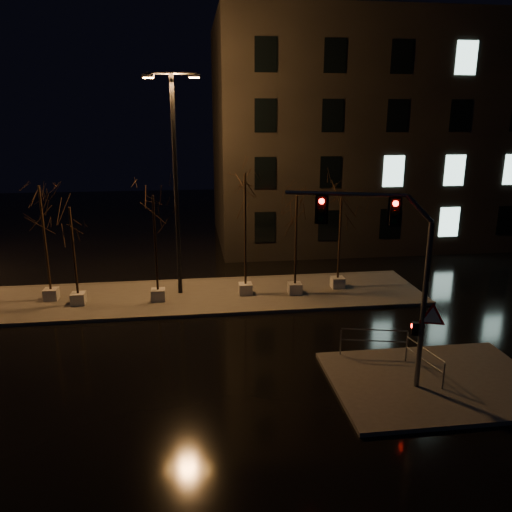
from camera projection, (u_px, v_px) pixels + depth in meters
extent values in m
plane|color=black|center=(208.00, 351.00, 19.23)|extent=(90.00, 90.00, 0.00)
cube|color=#4A4842|center=(204.00, 296.00, 24.94)|extent=(22.00, 5.00, 0.15)
cube|color=#4A4842|center=(435.00, 382.00, 16.82)|extent=(7.00, 5.00, 0.15)
cube|color=black|center=(389.00, 135.00, 36.18)|extent=(25.00, 12.00, 15.00)
cube|color=#B6B4AA|center=(51.00, 294.00, 24.17)|extent=(0.65, 0.65, 0.55)
cylinder|color=black|center=(45.00, 239.00, 23.43)|extent=(0.11, 0.11, 5.00)
cube|color=#B6B4AA|center=(78.00, 298.00, 23.60)|extent=(0.65, 0.65, 0.55)
cylinder|color=black|center=(74.00, 251.00, 22.97)|extent=(0.11, 0.11, 4.10)
cube|color=#B6B4AA|center=(158.00, 295.00, 24.11)|extent=(0.65, 0.65, 0.55)
cylinder|color=black|center=(155.00, 244.00, 23.42)|extent=(0.11, 0.11, 4.54)
cube|color=#B6B4AA|center=(246.00, 289.00, 24.95)|extent=(0.65, 0.65, 0.55)
cylinder|color=black|center=(245.00, 230.00, 24.14)|extent=(0.11, 0.11, 5.46)
cube|color=#B6B4AA|center=(295.00, 288.00, 25.00)|extent=(0.65, 0.65, 0.55)
cylinder|color=black|center=(296.00, 240.00, 24.33)|extent=(0.11, 0.11, 4.41)
cube|color=#B6B4AA|center=(338.00, 282.00, 25.90)|extent=(0.65, 0.65, 0.55)
cylinder|color=black|center=(340.00, 237.00, 25.25)|extent=(0.11, 0.11, 4.32)
cylinder|color=#575A5F|center=(424.00, 308.00, 15.71)|extent=(0.17, 0.17, 5.51)
cylinder|color=#575A5F|center=(345.00, 194.00, 15.24)|extent=(3.53, 1.29, 0.13)
cube|color=black|center=(395.00, 212.00, 15.10)|extent=(0.33, 0.28, 0.83)
cube|color=black|center=(322.00, 209.00, 15.51)|extent=(0.33, 0.28, 0.83)
cube|color=black|center=(415.00, 329.00, 15.94)|extent=(0.24, 0.22, 0.41)
cone|color=red|center=(432.00, 317.00, 15.69)|extent=(0.92, 0.33, 0.96)
sphere|color=#FF0C07|center=(434.00, 204.00, 14.83)|extent=(0.17, 0.17, 0.17)
cylinder|color=black|center=(176.00, 189.00, 23.81)|extent=(0.21, 0.21, 10.46)
cylinder|color=black|center=(171.00, 73.00, 22.40)|extent=(2.28, 0.51, 0.10)
cube|color=#FF9532|center=(148.00, 77.00, 22.49)|extent=(0.57, 0.38, 0.21)
cube|color=#FF9532|center=(194.00, 77.00, 22.40)|extent=(0.57, 0.38, 0.21)
cylinder|color=#575A5F|center=(341.00, 342.00, 18.50)|extent=(0.05, 0.05, 0.98)
cylinder|color=#575A5F|center=(407.00, 345.00, 18.28)|extent=(0.05, 0.05, 0.98)
cylinder|color=#575A5F|center=(375.00, 330.00, 18.24)|extent=(2.36, 0.58, 0.04)
cylinder|color=#575A5F|center=(374.00, 341.00, 18.36)|extent=(2.36, 0.58, 0.04)
cylinder|color=#575A5F|center=(443.00, 376.00, 16.14)|extent=(0.05, 0.05, 0.91)
cylinder|color=#575A5F|center=(406.00, 350.00, 17.98)|extent=(0.05, 0.05, 0.91)
cylinder|color=#575A5F|center=(425.00, 349.00, 16.93)|extent=(0.43, 1.99, 0.04)
cylinder|color=#575A5F|center=(424.00, 360.00, 17.04)|extent=(0.43, 1.99, 0.04)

